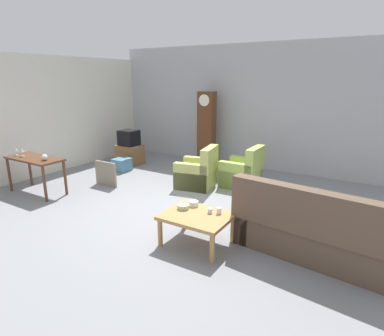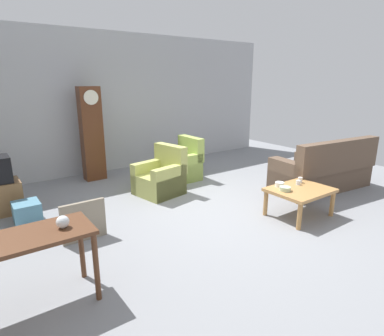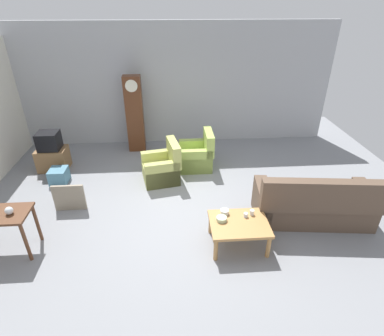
% 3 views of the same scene
% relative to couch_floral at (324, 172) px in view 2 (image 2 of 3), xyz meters
% --- Properties ---
extents(ground_plane, '(10.40, 10.40, 0.00)m').
position_rel_couch_floral_xyz_m(ground_plane, '(-2.37, 0.33, -0.36)').
color(ground_plane, gray).
extents(garage_door_wall, '(8.40, 0.16, 3.20)m').
position_rel_couch_floral_xyz_m(garage_door_wall, '(-2.37, 3.93, 1.24)').
color(garage_door_wall, '#ADAFB5').
rests_on(garage_door_wall, ground_plane).
extents(couch_floral, '(2.18, 1.11, 1.04)m').
position_rel_couch_floral_xyz_m(couch_floral, '(0.00, 0.00, 0.00)').
color(couch_floral, brown).
rests_on(couch_floral, ground_plane).
extents(armchair_olive_near, '(0.92, 0.90, 0.92)m').
position_rel_couch_floral_xyz_m(armchair_olive_near, '(-2.79, 1.67, -0.05)').
color(armchair_olive_near, tan).
rests_on(armchair_olive_near, ground_plane).
extents(armchair_olive_far, '(0.79, 0.77, 0.92)m').
position_rel_couch_floral_xyz_m(armchair_olive_far, '(-1.95, 2.22, -0.05)').
color(armchair_olive_far, '#A2BC56').
rests_on(armchair_olive_far, ground_plane).
extents(coffee_table_wood, '(0.96, 0.76, 0.46)m').
position_rel_couch_floral_xyz_m(coffee_table_wood, '(-1.50, -0.54, 0.04)').
color(coffee_table_wood, '#B27F47').
rests_on(coffee_table_wood, ground_plane).
extents(console_table_dark, '(1.30, 0.56, 0.76)m').
position_rel_couch_floral_xyz_m(console_table_dark, '(-5.48, -0.42, 0.30)').
color(console_table_dark, '#56331E').
rests_on(console_table_dark, ground_plane).
extents(grandfather_clock, '(0.44, 0.30, 2.01)m').
position_rel_couch_floral_xyz_m(grandfather_clock, '(-3.50, 3.34, 0.65)').
color(grandfather_clock, '#562D19').
rests_on(grandfather_clock, ground_plane).
extents(framed_picture_leaning, '(0.60, 0.05, 0.56)m').
position_rel_couch_floral_xyz_m(framed_picture_leaning, '(-4.59, 0.66, -0.08)').
color(framed_picture_leaning, gray).
rests_on(framed_picture_leaning, ground_plane).
extents(storage_box_blue, '(0.37, 0.41, 0.33)m').
position_rel_couch_floral_xyz_m(storage_box_blue, '(-5.12, 1.74, -0.19)').
color(storage_box_blue, teal).
rests_on(storage_box_blue, ground_plane).
extents(glass_dome_cloche, '(0.12, 0.12, 0.12)m').
position_rel_couch_floral_xyz_m(glass_dome_cloche, '(-5.09, -0.44, 0.47)').
color(glass_dome_cloche, silver).
rests_on(glass_dome_cloche, console_table_dark).
extents(cup_white_porcelain, '(0.07, 0.07, 0.09)m').
position_rel_couch_floral_xyz_m(cup_white_porcelain, '(-1.25, -0.34, 0.15)').
color(cup_white_porcelain, white).
rests_on(cup_white_porcelain, coffee_table_wood).
extents(cup_blue_rimmed, '(0.07, 0.07, 0.07)m').
position_rel_couch_floral_xyz_m(cup_blue_rimmed, '(-1.37, -0.39, 0.14)').
color(cup_blue_rimmed, silver).
rests_on(cup_blue_rimmed, coffee_table_wood).
extents(bowl_white_stacked, '(0.14, 0.14, 0.08)m').
position_rel_couch_floral_xyz_m(bowl_white_stacked, '(-1.71, -0.29, 0.15)').
color(bowl_white_stacked, white).
rests_on(bowl_white_stacked, coffee_table_wood).
extents(bowl_shallow_green, '(0.18, 0.18, 0.07)m').
position_rel_couch_floral_xyz_m(bowl_shallow_green, '(-1.79, -0.46, 0.14)').
color(bowl_shallow_green, '#B2C69E').
rests_on(bowl_shallow_green, coffee_table_wood).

